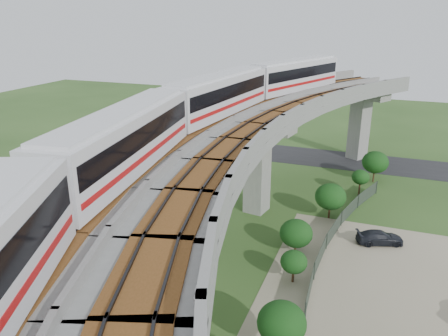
{
  "coord_description": "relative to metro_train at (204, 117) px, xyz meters",
  "views": [
    {
      "loc": [
        11.94,
        -28.83,
        19.06
      ],
      "look_at": [
        0.65,
        1.61,
        7.5
      ],
      "focal_mm": 35.0,
      "sensor_mm": 36.0,
      "label": 1
    }
  ],
  "objects": [
    {
      "name": "ground",
      "position": [
        -0.37,
        1.58,
        -12.31
      ],
      "size": [
        160.0,
        160.0,
        0.0
      ],
      "primitive_type": "plane",
      "color": "#2D4D1E",
      "rests_on": "ground"
    },
    {
      "name": "dirt_lot",
      "position": [
        13.63,
        -0.42,
        -12.29
      ],
      "size": [
        18.0,
        26.0,
        0.04
      ],
      "primitive_type": "cube",
      "color": "gray",
      "rests_on": "ground"
    },
    {
      "name": "asphalt_road",
      "position": [
        -0.37,
        31.58,
        -12.29
      ],
      "size": [
        60.0,
        8.0,
        0.03
      ],
      "primitive_type": "cube",
      "color": "#232326",
      "rests_on": "ground"
    },
    {
      "name": "viaduct",
      "position": [
        3.47,
        1.58,
        -3.26
      ],
      "size": [
        19.58,
        73.98,
        11.4
      ],
      "color": "#99968E",
      "rests_on": "ground"
    },
    {
      "name": "metro_train",
      "position": [
        0.0,
        0.0,
        0.0
      ],
      "size": [
        11.49,
        61.33,
        3.64
      ],
      "color": "silver",
      "rests_on": "ground"
    },
    {
      "name": "fence",
      "position": [
        9.38,
        1.58,
        -11.56
      ],
      "size": [
        3.87,
        38.73,
        1.5
      ],
      "color": "#2D382D",
      "rests_on": "ground"
    },
    {
      "name": "tree_0",
      "position": [
        11.39,
        24.55,
        -9.84
      ],
      "size": [
        3.05,
        3.05,
        3.77
      ],
      "color": "#382314",
      "rests_on": "ground"
    },
    {
      "name": "tree_1",
      "position": [
        10.09,
        19.64,
        -10.15
      ],
      "size": [
        1.89,
        1.89,
        2.98
      ],
      "color": "#382314",
      "rests_on": "ground"
    },
    {
      "name": "tree_2",
      "position": [
        7.75,
        12.68,
        -9.99
      ],
      "size": [
        3.0,
        3.0,
        3.6
      ],
      "color": "#382314",
      "rests_on": "ground"
    },
    {
      "name": "tree_3",
      "position": [
        5.96,
        5.12,
        -10.52
      ],
      "size": [
        2.75,
        2.75,
        2.96
      ],
      "color": "#382314",
      "rests_on": "ground"
    },
    {
      "name": "tree_4",
      "position": [
        6.68,
        0.77,
        -10.57
      ],
      "size": [
        2.01,
        2.01,
        2.6
      ],
      "color": "#382314",
      "rests_on": "ground"
    },
    {
      "name": "tree_5",
      "position": [
        7.59,
        -7.13,
        -9.76
      ],
      "size": [
        2.83,
        2.83,
        3.75
      ],
      "color": "#382314",
      "rests_on": "ground"
    },
    {
      "name": "car_dark",
      "position": [
        12.57,
        9.1,
        -11.69
      ],
      "size": [
        4.32,
        2.91,
        1.16
      ],
      "primitive_type": "imported",
      "rotation": [
        0.0,
        0.0,
        1.92
      ],
      "color": "black",
      "rests_on": "dirt_lot"
    }
  ]
}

